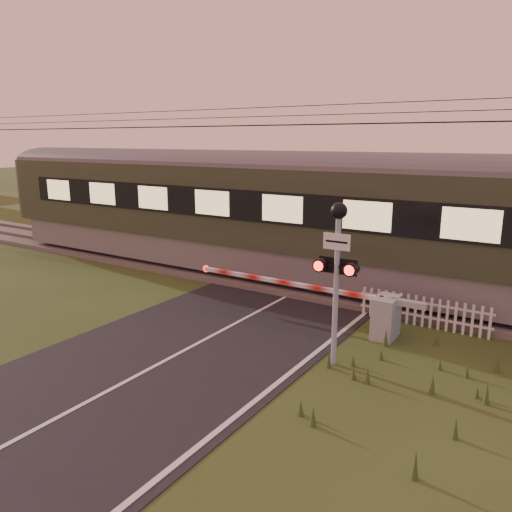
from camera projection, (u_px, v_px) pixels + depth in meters
The scene contains 7 objects.
ground at pixel (189, 349), 12.29m from camera, with size 160.00×160.00×0.00m, color #2F4119.
road at pixel (184, 352), 12.08m from camera, with size 6.00×140.00×0.03m.
track_bed at pixel (309, 283), 17.60m from camera, with size 140.00×3.40×0.39m.
overhead_wires at pixel (313, 117), 16.31m from camera, with size 120.00×0.62×0.62m.
boom_gate at pixel (373, 312), 13.02m from camera, with size 6.98×0.85×1.13m.
crossing_signal at pixel (337, 255), 10.87m from camera, with size 0.95×0.37×3.72m.
picket_fence at pixel (423, 312), 13.63m from camera, with size 3.59×0.07×0.86m.
Camera 1 is at (7.55, -8.75, 5.04)m, focal length 35.00 mm.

